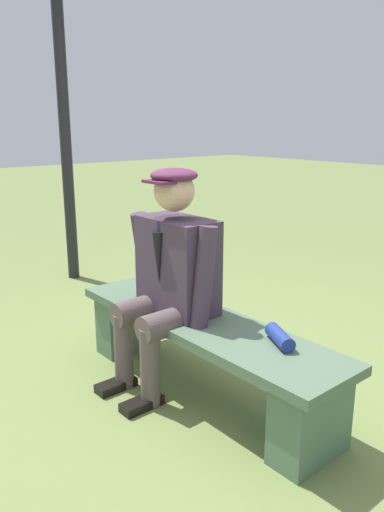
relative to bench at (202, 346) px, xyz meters
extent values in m
plane|color=olive|center=(0.00, 0.00, -0.29)|extent=(30.00, 30.00, 0.00)
cube|color=#4F674F|center=(0.00, 0.00, 0.13)|extent=(1.81, 0.47, 0.05)
cube|color=#4D6E52|center=(-0.76, 0.00, -0.09)|extent=(0.19, 0.40, 0.39)
cube|color=#4D6E52|center=(0.76, 0.00, -0.09)|extent=(0.19, 0.40, 0.39)
cube|color=#413144|center=(0.21, 0.00, 0.43)|extent=(0.48, 0.26, 0.54)
cylinder|color=#1E2338|center=(0.21, 0.00, 0.67)|extent=(0.26, 0.26, 0.06)
cone|color=black|center=(0.21, 0.14, 0.49)|extent=(0.07, 0.07, 0.30)
sphere|color=#DBAD8C|center=(0.21, 0.02, 0.85)|extent=(0.23, 0.23, 0.23)
ellipsoid|color=#552443|center=(0.21, 0.02, 0.94)|extent=(0.26, 0.26, 0.08)
cube|color=#552443|center=(0.21, 0.12, 0.91)|extent=(0.18, 0.10, 0.02)
cylinder|color=#5A4A4A|center=(0.08, 0.15, 0.16)|extent=(0.15, 0.39, 0.15)
cylinder|color=#5A4A4A|center=(0.08, 0.30, -0.07)|extent=(0.11, 0.11, 0.45)
cube|color=black|center=(0.08, 0.36, -0.26)|extent=(0.10, 0.24, 0.05)
cylinder|color=#413144|center=(-0.06, 0.04, 0.42)|extent=(0.11, 0.17, 0.56)
cylinder|color=#5A4A4A|center=(0.34, 0.15, 0.16)|extent=(0.15, 0.39, 0.15)
cylinder|color=#5A4A4A|center=(0.34, 0.30, -0.07)|extent=(0.11, 0.11, 0.45)
cube|color=black|center=(0.34, 0.36, -0.26)|extent=(0.10, 0.24, 0.05)
cylinder|color=#413144|center=(0.48, 0.04, 0.42)|extent=(0.10, 0.18, 0.56)
cylinder|color=navy|center=(-0.48, -0.09, 0.19)|extent=(0.23, 0.16, 0.07)
cylinder|color=black|center=(2.49, -0.49, 1.01)|extent=(0.11, 0.11, 2.60)
camera|label=1|loc=(-1.96, 1.72, 1.22)|focal=35.39mm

